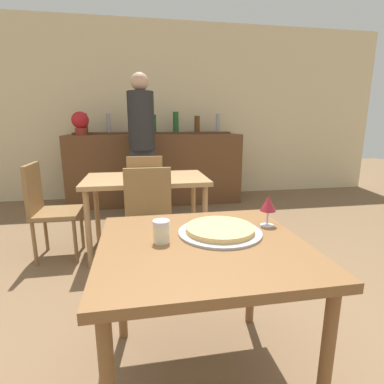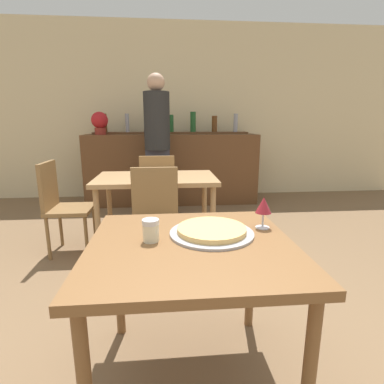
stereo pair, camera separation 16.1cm
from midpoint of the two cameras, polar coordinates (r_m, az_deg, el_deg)
name	(u,v)px [view 1 (the left image)]	position (r m, az deg, el deg)	size (l,w,h in m)	color
ground_plane	(201,378)	(1.76, -1.28, -31.93)	(16.00, 16.00, 0.00)	brown
wall_back	(152,112)	(5.14, -8.47, 14.78)	(8.00, 0.05, 2.80)	beige
dining_table_near	(202,260)	(1.38, -1.42, -12.81)	(0.91, 0.87, 0.72)	brown
dining_table_far	(146,186)	(2.89, -10.29, 1.10)	(1.14, 0.70, 0.74)	#A87F51
bar_counter	(156,169)	(4.69, -7.89, 4.32)	(2.60, 0.56, 1.06)	brown
bar_back_shelf	(156,129)	(4.78, -7.87, 11.77)	(2.39, 0.24, 0.35)	brown
chair_far_side_front	(149,217)	(2.42, -10.09, -4.72)	(0.40, 0.40, 0.89)	olive
chair_far_side_back	(145,189)	(3.42, -10.23, 0.57)	(0.40, 0.40, 0.89)	olive
chair_far_side_left	(47,205)	(3.06, -27.27, -2.24)	(0.40, 0.40, 0.89)	olive
pizza_tray	(220,230)	(1.44, 2.15, -7.35)	(0.40, 0.40, 0.04)	#A3A3A8
cheese_shaker	(161,231)	(1.34, -9.30, -7.45)	(0.08, 0.08, 0.10)	beige
person_standing	(142,140)	(4.06, -10.69, 9.73)	(0.34, 0.34, 1.85)	#2D2D38
wine_glass	(268,204)	(1.54, 11.46, -2.34)	(0.08, 0.08, 0.16)	silver
potted_plant	(80,122)	(4.66, -21.46, 12.32)	(0.24, 0.24, 0.33)	maroon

